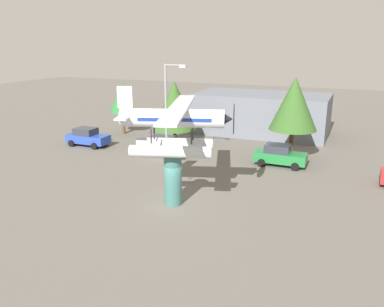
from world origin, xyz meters
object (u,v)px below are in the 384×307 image
(car_far_green, at_px, (280,155))
(floatplane_monument, at_px, (174,126))
(car_mid_white, at_px, (164,146))
(display_pedestal, at_px, (173,179))
(streetlight_primary, at_px, (168,109))
(storefront_building, at_px, (261,113))
(tree_west, at_px, (122,98))
(tree_center_back, at_px, (294,104))
(tree_east, at_px, (174,105))
(car_near_blue, at_px, (87,137))

(car_far_green, bearing_deg, floatplane_monument, -112.89)
(floatplane_monument, xyz_separation_m, car_mid_white, (-5.59, 9.38, -4.14))
(display_pedestal, relative_size, streetlight_primary, 0.41)
(storefront_building, xyz_separation_m, tree_west, (-13.84, -6.52, 1.76))
(car_mid_white, bearing_deg, car_far_green, 6.64)
(car_mid_white, xyz_separation_m, tree_center_back, (10.54, 3.58, 3.94))
(car_mid_white, relative_size, tree_center_back, 0.59)
(display_pedestal, height_order, car_mid_white, display_pedestal)
(display_pedestal, distance_m, car_far_green, 11.56)
(tree_west, bearing_deg, tree_east, -15.58)
(car_far_green, distance_m, tree_west, 19.07)
(car_far_green, relative_size, tree_west, 0.76)
(streetlight_primary, height_order, storefront_building, streetlight_primary)
(floatplane_monument, distance_m, storefront_building, 22.14)
(streetlight_primary, bearing_deg, floatplane_monument, -60.62)
(car_mid_white, relative_size, streetlight_primary, 0.51)
(storefront_building, bearing_deg, car_near_blue, -138.70)
(tree_west, bearing_deg, streetlight_primary, -41.22)
(tree_west, distance_m, tree_center_back, 18.86)
(streetlight_primary, xyz_separation_m, tree_west, (-9.94, 8.70, -0.82))
(car_far_green, xyz_separation_m, tree_west, (-18.18, 4.89, 3.06))
(floatplane_monument, bearing_deg, display_pedestal, 180.00)
(car_far_green, relative_size, tree_east, 0.67)
(floatplane_monument, distance_m, tree_east, 14.93)
(car_mid_white, bearing_deg, tree_west, 143.34)
(streetlight_primary, xyz_separation_m, tree_center_back, (8.74, 6.22, 0.07))
(car_mid_white, relative_size, car_far_green, 1.00)
(floatplane_monument, distance_m, streetlight_primary, 7.73)
(streetlight_primary, bearing_deg, tree_west, 138.78)
(car_mid_white, bearing_deg, tree_east, 102.24)
(car_near_blue, bearing_deg, display_pedestal, -34.43)
(storefront_building, bearing_deg, streetlight_primary, -104.39)
(car_near_blue, height_order, tree_center_back, tree_center_back)
(car_mid_white, bearing_deg, tree_center_back, 18.74)
(storefront_building, distance_m, tree_center_back, 10.56)
(floatplane_monument, xyz_separation_m, storefront_building, (0.12, 21.96, -2.84))
(display_pedestal, height_order, car_far_green, display_pedestal)
(tree_east, relative_size, tree_center_back, 0.89)
(tree_west, relative_size, tree_east, 0.88)
(car_near_blue, relative_size, streetlight_primary, 0.51)
(display_pedestal, bearing_deg, car_near_blue, 145.57)
(floatplane_monument, bearing_deg, storefront_building, 71.50)
(floatplane_monument, distance_m, tree_west, 20.69)
(car_mid_white, xyz_separation_m, streetlight_primary, (1.80, -2.65, 3.88))
(storefront_building, height_order, tree_west, tree_west)
(storefront_building, relative_size, tree_west, 2.59)
(display_pedestal, height_order, car_near_blue, display_pedestal)
(car_mid_white, height_order, streetlight_primary, streetlight_primary)
(floatplane_monument, xyz_separation_m, streetlight_primary, (-3.79, 6.73, -0.26))
(car_mid_white, relative_size, tree_west, 0.76)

